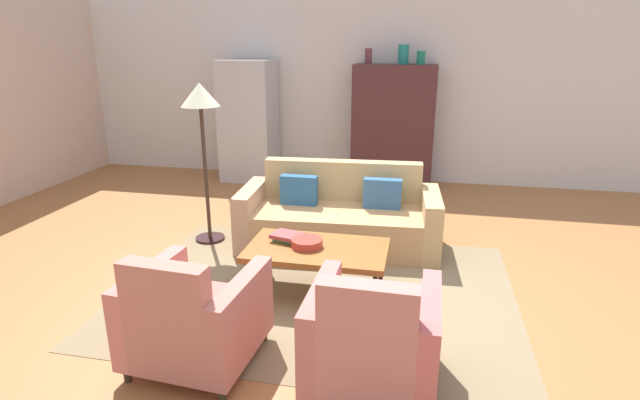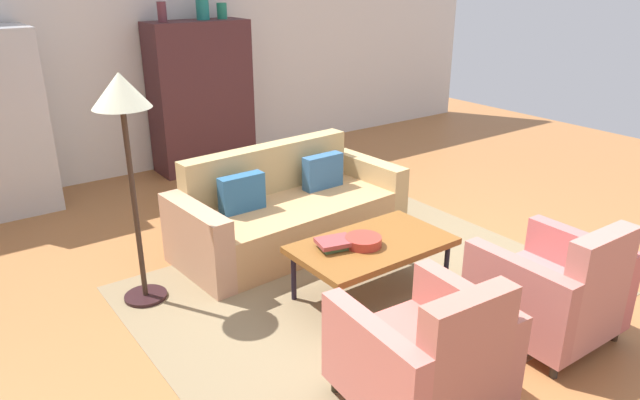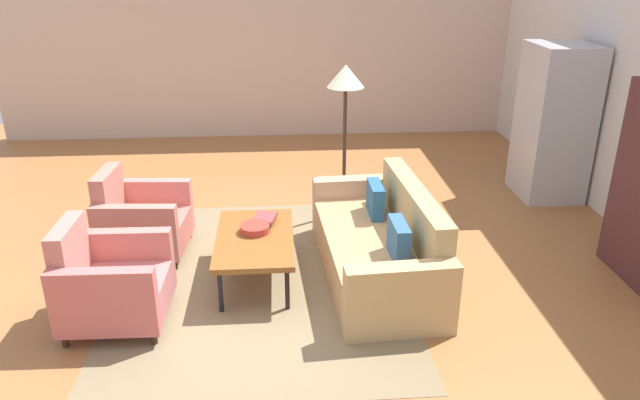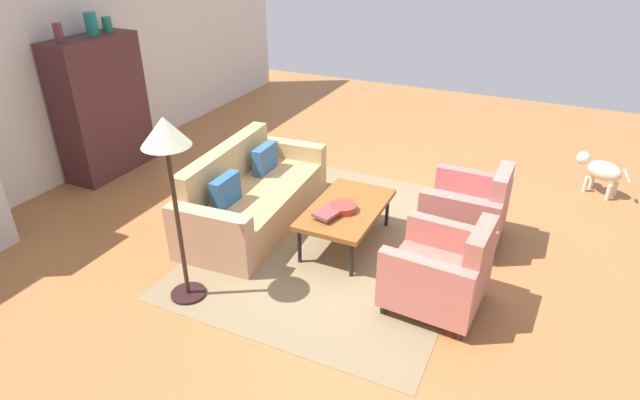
{
  "view_description": "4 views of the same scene",
  "coord_description": "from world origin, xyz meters",
  "px_view_note": "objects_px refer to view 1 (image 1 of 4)",
  "views": [
    {
      "loc": [
        0.61,
        -3.77,
        2.13
      ],
      "look_at": [
        -0.31,
        0.61,
        0.69
      ],
      "focal_mm": 27.9,
      "sensor_mm": 36.0,
      "label": 1
    },
    {
      "loc": [
        -2.9,
        -2.92,
        2.35
      ],
      "look_at": [
        -0.52,
        0.33,
        0.77
      ],
      "focal_mm": 33.0,
      "sensor_mm": 36.0,
      "label": 2
    },
    {
      "loc": [
        4.67,
        0.31,
        2.84
      ],
      "look_at": [
        -0.18,
        0.66,
        0.8
      ],
      "focal_mm": 33.57,
      "sensor_mm": 36.0,
      "label": 3
    },
    {
      "loc": [
        -4.63,
        -1.69,
        3.04
      ],
      "look_at": [
        -0.41,
        0.28,
        0.56
      ],
      "focal_mm": 29.29,
      "sensor_mm": 36.0,
      "label": 4
    }
  ],
  "objects_px": {
    "book_stack": "(287,237)",
    "floor_lamp": "(201,110)",
    "armchair_right": "(372,343)",
    "fruit_bowl": "(307,243)",
    "coffee_table": "(317,251)",
    "cabinet": "(393,126)",
    "vase_small": "(421,58)",
    "vase_tall": "(368,56)",
    "vase_round": "(403,54)",
    "refrigerator": "(249,121)",
    "couch": "(340,218)",
    "armchair_left": "(192,321)"
  },
  "relations": [
    {
      "from": "armchair_left",
      "to": "book_stack",
      "type": "distance_m",
      "value": 1.3
    },
    {
      "from": "vase_tall",
      "to": "vase_round",
      "type": "distance_m",
      "value": 0.5
    },
    {
      "from": "armchair_right",
      "to": "fruit_bowl",
      "type": "relative_size",
      "value": 3.23
    },
    {
      "from": "armchair_left",
      "to": "floor_lamp",
      "type": "height_order",
      "value": "floor_lamp"
    },
    {
      "from": "cabinet",
      "to": "floor_lamp",
      "type": "xyz_separation_m",
      "value": [
        -1.81,
        -2.68,
        0.54
      ]
    },
    {
      "from": "armchair_right",
      "to": "refrigerator",
      "type": "relative_size",
      "value": 0.48
    },
    {
      "from": "armchair_right",
      "to": "cabinet",
      "type": "distance_m",
      "value": 4.86
    },
    {
      "from": "coffee_table",
      "to": "cabinet",
      "type": "bearing_deg",
      "value": 84.13
    },
    {
      "from": "cabinet",
      "to": "vase_round",
      "type": "relative_size",
      "value": 6.59
    },
    {
      "from": "refrigerator",
      "to": "cabinet",
      "type": "bearing_deg",
      "value": 2.68
    },
    {
      "from": "fruit_bowl",
      "to": "floor_lamp",
      "type": "xyz_separation_m",
      "value": [
        -1.35,
        0.97,
        0.97
      ]
    },
    {
      "from": "couch",
      "to": "vase_tall",
      "type": "bearing_deg",
      "value": -93.11
    },
    {
      "from": "vase_round",
      "to": "vase_small",
      "type": "distance_m",
      "value": 0.25
    },
    {
      "from": "cabinet",
      "to": "vase_round",
      "type": "height_order",
      "value": "vase_round"
    },
    {
      "from": "refrigerator",
      "to": "vase_small",
      "type": "bearing_deg",
      "value": 2.21
    },
    {
      "from": "coffee_table",
      "to": "armchair_left",
      "type": "bearing_deg",
      "value": -117.41
    },
    {
      "from": "book_stack",
      "to": "floor_lamp",
      "type": "height_order",
      "value": "floor_lamp"
    },
    {
      "from": "vase_tall",
      "to": "vase_small",
      "type": "height_order",
      "value": "vase_tall"
    },
    {
      "from": "vase_tall",
      "to": "vase_round",
      "type": "bearing_deg",
      "value": 0.0
    },
    {
      "from": "couch",
      "to": "cabinet",
      "type": "bearing_deg",
      "value": -102.34
    },
    {
      "from": "cabinet",
      "to": "armchair_left",
      "type": "bearing_deg",
      "value": -101.5
    },
    {
      "from": "vase_round",
      "to": "floor_lamp",
      "type": "relative_size",
      "value": 0.16
    },
    {
      "from": "book_stack",
      "to": "vase_tall",
      "type": "distance_m",
      "value": 3.84
    },
    {
      "from": "cabinet",
      "to": "book_stack",
      "type": "bearing_deg",
      "value": -100.55
    },
    {
      "from": "book_stack",
      "to": "refrigerator",
      "type": "xyz_separation_m",
      "value": [
        -1.57,
        3.46,
        0.45
      ]
    },
    {
      "from": "book_stack",
      "to": "cabinet",
      "type": "bearing_deg",
      "value": 79.45
    },
    {
      "from": "cabinet",
      "to": "coffee_table",
      "type": "bearing_deg",
      "value": -95.87
    },
    {
      "from": "armchair_right",
      "to": "refrigerator",
      "type": "distance_m",
      "value": 5.35
    },
    {
      "from": "coffee_table",
      "to": "couch",
      "type": "bearing_deg",
      "value": 90.26
    },
    {
      "from": "floor_lamp",
      "to": "couch",
      "type": "bearing_deg",
      "value": 8.55
    },
    {
      "from": "fruit_bowl",
      "to": "vase_round",
      "type": "distance_m",
      "value": 3.97
    },
    {
      "from": "armchair_right",
      "to": "book_stack",
      "type": "relative_size",
      "value": 2.91
    },
    {
      "from": "refrigerator",
      "to": "vase_tall",
      "type": "bearing_deg",
      "value": 3.11
    },
    {
      "from": "coffee_table",
      "to": "floor_lamp",
      "type": "distance_m",
      "value": 2.02
    },
    {
      "from": "armchair_left",
      "to": "refrigerator",
      "type": "relative_size",
      "value": 0.48
    },
    {
      "from": "refrigerator",
      "to": "floor_lamp",
      "type": "distance_m",
      "value": 2.66
    },
    {
      "from": "cabinet",
      "to": "vase_small",
      "type": "bearing_deg",
      "value": -0.77
    },
    {
      "from": "couch",
      "to": "fruit_bowl",
      "type": "relative_size",
      "value": 7.9
    },
    {
      "from": "coffee_table",
      "to": "vase_tall",
      "type": "bearing_deg",
      "value": 90.38
    },
    {
      "from": "vase_small",
      "to": "fruit_bowl",
      "type": "bearing_deg",
      "value": -102.62
    },
    {
      "from": "cabinet",
      "to": "couch",
      "type": "bearing_deg",
      "value": -98.78
    },
    {
      "from": "couch",
      "to": "fruit_bowl",
      "type": "height_order",
      "value": "couch"
    },
    {
      "from": "book_stack",
      "to": "coffee_table",
      "type": "bearing_deg",
      "value": -17.12
    },
    {
      "from": "couch",
      "to": "coffee_table",
      "type": "bearing_deg",
      "value": 86.7
    },
    {
      "from": "couch",
      "to": "book_stack",
      "type": "relative_size",
      "value": 7.12
    },
    {
      "from": "fruit_bowl",
      "to": "vase_round",
      "type": "relative_size",
      "value": 1.0
    },
    {
      "from": "couch",
      "to": "vase_round",
      "type": "xyz_separation_m",
      "value": [
        0.48,
        2.46,
        1.65
      ]
    },
    {
      "from": "couch",
      "to": "cabinet",
      "type": "height_order",
      "value": "cabinet"
    },
    {
      "from": "coffee_table",
      "to": "book_stack",
      "type": "xyz_separation_m",
      "value": [
        -0.29,
        0.09,
        0.08
      ]
    },
    {
      "from": "book_stack",
      "to": "vase_small",
      "type": "distance_m",
      "value": 3.96
    }
  ]
}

